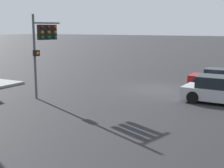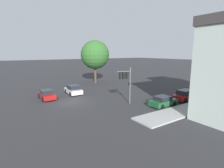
{
  "view_description": "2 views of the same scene",
  "coord_description": "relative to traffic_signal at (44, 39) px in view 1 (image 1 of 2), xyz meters",
  "views": [
    {
      "loc": [
        -7.59,
        20.21,
        4.2
      ],
      "look_at": [
        0.53,
        5.63,
        1.19
      ],
      "focal_mm": 50.0,
      "sensor_mm": 36.0,
      "label": 1
    },
    {
      "loc": [
        23.11,
        -8.38,
        6.95
      ],
      "look_at": [
        2.44,
        5.4,
        2.43
      ],
      "focal_mm": 28.0,
      "sensor_mm": 36.0,
      "label": 2
    }
  ],
  "objects": [
    {
      "name": "crossing_car_1",
      "position": [
        -9.58,
        -3.59,
        -2.86
      ],
      "size": [
        4.05,
        2.14,
        1.52
      ],
      "rotation": [
        0.0,
        0.0,
        3.11
      ],
      "color": "#B7B7BC",
      "rests_on": "ground_plane"
    },
    {
      "name": "traffic_signal",
      "position": [
        0.0,
        0.0,
        0.0
      ],
      "size": [
        0.7,
        2.07,
        4.99
      ],
      "rotation": [
        0.0,
        0.0,
        2.9
      ],
      "color": "#515456",
      "rests_on": "ground_plane"
    },
    {
      "name": "crossing_car_0",
      "position": [
        -8.75,
        -8.13,
        -2.91
      ],
      "size": [
        3.92,
        1.9,
        1.38
      ],
      "rotation": [
        0.0,
        0.0,
        0.01
      ],
      "color": "maroon",
      "rests_on": "ground_plane"
    },
    {
      "name": "ground_plane",
      "position": [
        -5.13,
        -5.75,
        -3.57
      ],
      "size": [
        300.0,
        300.0,
        0.0
      ],
      "primitive_type": "plane",
      "color": "#28282B"
    }
  ]
}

